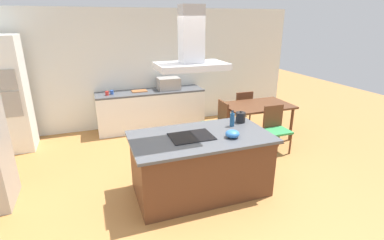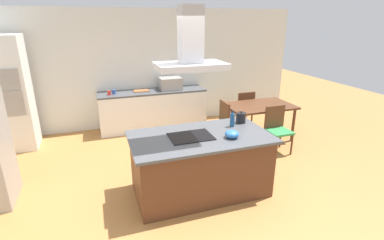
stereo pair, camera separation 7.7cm
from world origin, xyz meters
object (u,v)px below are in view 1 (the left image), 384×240
object	(u,v)px
cooktop	(191,136)
range_hood	(191,49)
countertop_microwave	(168,84)
chair_facing_island	(276,126)
olive_oil_bottle	(232,120)
cutting_board	(139,91)
wall_oven_stack	(7,95)
mixing_bowl	(232,134)
tea_kettle	(241,117)
coffee_mug_blue	(112,92)
coffee_mug_red	(107,93)
chair_at_left_end	(218,120)
dining_table	(258,108)
chair_facing_back_wall	(242,107)

from	to	relation	value
cooktop	range_hood	xyz separation A→B (m)	(-0.00, 0.00, 1.20)
countertop_microwave	chair_facing_island	world-z (taller)	countertop_microwave
cooktop	range_hood	bearing A→B (deg)	180.00
olive_oil_bottle	cutting_board	world-z (taller)	olive_oil_bottle
wall_oven_stack	olive_oil_bottle	bearing A→B (deg)	-35.16
olive_oil_bottle	mixing_bowl	xyz separation A→B (m)	(-0.20, -0.40, -0.05)
tea_kettle	coffee_mug_blue	distance (m)	3.11
coffee_mug_red	chair_at_left_end	size ratio (longest dim) A/B	0.10
coffee_mug_blue	dining_table	distance (m)	3.18
chair_at_left_end	range_hood	world-z (taller)	range_hood
mixing_bowl	range_hood	distance (m)	1.28
cutting_board	countertop_microwave	bearing A→B (deg)	-4.21
mixing_bowl	range_hood	size ratio (longest dim) A/B	0.22
countertop_microwave	chair_facing_back_wall	size ratio (longest dim) A/B	0.56
dining_table	chair_facing_back_wall	world-z (taller)	chair_facing_back_wall
cutting_board	wall_oven_stack	distance (m)	2.57
mixing_bowl	olive_oil_bottle	bearing A→B (deg)	63.27
mixing_bowl	dining_table	distance (m)	2.32
olive_oil_bottle	coffee_mug_red	xyz separation A→B (m)	(-1.66, 2.62, -0.06)
chair_facing_island	dining_table	bearing A→B (deg)	90.00
tea_kettle	mixing_bowl	distance (m)	0.66
tea_kettle	countertop_microwave	distance (m)	2.62
countertop_microwave	chair_at_left_end	distance (m)	1.60
cutting_board	wall_oven_stack	bearing A→B (deg)	-173.64
chair_at_left_end	chair_facing_back_wall	distance (m)	1.13
cooktop	chair_facing_back_wall	distance (m)	3.02
cooktop	mixing_bowl	world-z (taller)	mixing_bowl
chair_facing_back_wall	dining_table	bearing A→B (deg)	-90.00
countertop_microwave	dining_table	size ratio (longest dim) A/B	0.36
chair_facing_back_wall	range_hood	world-z (taller)	range_hood
countertop_microwave	dining_table	distance (m)	2.11
range_hood	chair_facing_back_wall	bearing A→B (deg)	46.89
olive_oil_bottle	wall_oven_stack	world-z (taller)	wall_oven_stack
wall_oven_stack	range_hood	distance (m)	3.95
countertop_microwave	coffee_mug_red	distance (m)	1.40
olive_oil_bottle	cutting_board	xyz separation A→B (m)	(-0.94, 2.74, -0.10)
mixing_bowl	dining_table	xyz separation A→B (m)	(1.51, 1.73, -0.29)
mixing_bowl	chair_facing_island	xyz separation A→B (m)	(1.51, 1.07, -0.45)
mixing_bowl	chair_facing_island	size ratio (longest dim) A/B	0.22
tea_kettle	chair_facing_back_wall	size ratio (longest dim) A/B	0.23
coffee_mug_blue	wall_oven_stack	size ratio (longest dim) A/B	0.04
countertop_microwave	chair_at_left_end	xyz separation A→B (m)	(0.66, -1.36, -0.53)
range_hood	chair_facing_island	bearing A→B (deg)	22.65
dining_table	countertop_microwave	bearing A→B (deg)	139.13
cooktop	cutting_board	distance (m)	2.94
mixing_bowl	cutting_board	size ratio (longest dim) A/B	0.58
countertop_microwave	dining_table	xyz separation A→B (m)	(1.57, -1.36, -0.37)
countertop_microwave	cutting_board	bearing A→B (deg)	175.79
cooktop	chair_at_left_end	size ratio (longest dim) A/B	0.67
dining_table	chair_facing_island	world-z (taller)	chair_facing_island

